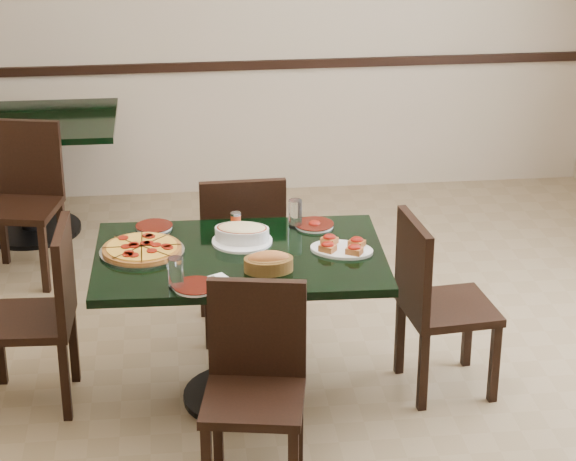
{
  "coord_description": "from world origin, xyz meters",
  "views": [
    {
      "loc": [
        -0.42,
        -4.64,
        2.8
      ],
      "look_at": [
        0.1,
        0.0,
        0.84
      ],
      "focal_mm": 70.0,
      "sensor_mm": 36.0,
      "label": 1
    }
  ],
  "objects": [
    {
      "name": "floor",
      "position": [
        0.0,
        0.0,
        0.0
      ],
      "size": [
        5.5,
        5.5,
        0.0
      ],
      "primitive_type": "plane",
      "color": "#796545",
      "rests_on": "ground"
    },
    {
      "name": "room_shell",
      "position": [
        1.02,
        1.73,
        1.17
      ],
      "size": [
        5.5,
        5.5,
        5.5
      ],
      "color": "white",
      "rests_on": "floor"
    },
    {
      "name": "main_table",
      "position": [
        -0.12,
        -0.03,
        0.57
      ],
      "size": [
        1.33,
        0.87,
        0.75
      ],
      "rotation": [
        0.0,
        0.0,
        -0.03
      ],
      "color": "black",
      "rests_on": "floor"
    },
    {
      "name": "back_table",
      "position": [
        -1.32,
        2.15,
        0.52
      ],
      "size": [
        1.17,
        0.85,
        0.75
      ],
      "rotation": [
        0.0,
        0.0,
        -0.01
      ],
      "color": "black",
      "rests_on": "floor"
    },
    {
      "name": "chair_far",
      "position": [
        -0.07,
        0.58,
        0.51
      ],
      "size": [
        0.44,
        0.44,
        0.91
      ],
      "rotation": [
        0.0,
        0.0,
        3.17
      ],
      "color": "black",
      "rests_on": "floor"
    },
    {
      "name": "chair_near",
      "position": [
        -0.11,
        -0.66,
        0.48
      ],
      "size": [
        0.47,
        0.47,
        0.87
      ],
      "rotation": [
        0.0,
        0.0,
        -0.18
      ],
      "color": "black",
      "rests_on": "floor"
    },
    {
      "name": "chair_right",
      "position": [
        0.78,
        -0.04,
        0.49
      ],
      "size": [
        0.45,
        0.45,
        0.88
      ],
      "rotation": [
        0.0,
        0.0,
        1.68
      ],
      "color": "black",
      "rests_on": "floor"
    },
    {
      "name": "chair_left",
      "position": [
        -1.02,
        0.05,
        0.49
      ],
      "size": [
        0.43,
        0.43,
        0.88
      ],
      "rotation": [
        0.0,
        0.0,
        -1.61
      ],
      "color": "black",
      "rests_on": "floor"
    },
    {
      "name": "back_chair_near",
      "position": [
        -1.26,
        1.54,
        0.5
      ],
      "size": [
        0.5,
        0.5,
        0.9
      ],
      "rotation": [
        0.0,
        0.0,
        -0.21
      ],
      "color": "black",
      "rests_on": "floor"
    },
    {
      "name": "pepperoni_pizza",
      "position": [
        -0.56,
        0.03,
        0.77
      ],
      "size": [
        0.38,
        0.38,
        0.04
      ],
      "rotation": [
        0.0,
        0.0,
        0.0
      ],
      "color": "#B4B3BA",
      "rests_on": "main_table"
    },
    {
      "name": "lasagna_casserole",
      "position": [
        -0.1,
        0.1,
        0.8
      ],
      "size": [
        0.28,
        0.28,
        0.09
      ],
      "rotation": [
        0.0,
        0.0,
        -0.22
      ],
      "color": "silver",
      "rests_on": "main_table"
    },
    {
      "name": "bread_basket",
      "position": [
        -0.01,
        -0.23,
        0.79
      ],
      "size": [
        0.22,
        0.15,
        0.09
      ],
      "rotation": [
        0.0,
        0.0,
        0.01
      ],
      "color": "brown",
      "rests_on": "main_table"
    },
    {
      "name": "bruschetta_platter",
      "position": [
        0.34,
        -0.06,
        0.77
      ],
      "size": [
        0.34,
        0.3,
        0.05
      ],
      "rotation": [
        0.0,
        0.0,
        -0.4
      ],
      "color": "silver",
      "rests_on": "main_table"
    },
    {
      "name": "side_plate_near",
      "position": [
        -0.33,
        -0.37,
        0.76
      ],
      "size": [
        0.19,
        0.19,
        0.02
      ],
      "rotation": [
        0.0,
        0.0,
        0.33
      ],
      "color": "silver",
      "rests_on": "main_table"
    },
    {
      "name": "side_plate_far_r",
      "position": [
        0.26,
        0.25,
        0.76
      ],
      "size": [
        0.19,
        0.19,
        0.03
      ],
      "rotation": [
        0.0,
        0.0,
        0.03
      ],
      "color": "silver",
      "rests_on": "main_table"
    },
    {
      "name": "side_plate_far_l",
      "position": [
        -0.5,
        0.31,
        0.76
      ],
      "size": [
        0.18,
        0.18,
        0.02
      ],
      "rotation": [
        0.0,
        0.0,
        -0.3
      ],
      "color": "silver",
      "rests_on": "main_table"
    },
    {
      "name": "napkin_setting",
      "position": [
        -0.24,
        -0.33,
        0.75
      ],
      "size": [
        0.2,
        0.2,
        0.01
      ],
      "rotation": [
        0.0,
        0.0,
        0.49
      ],
      "color": "white",
      "rests_on": "main_table"
    },
    {
      "name": "water_glass_a",
      "position": [
        0.16,
        0.25,
        0.82
      ],
      "size": [
        0.06,
        0.06,
        0.14
      ],
      "primitive_type": "cylinder",
      "color": "white",
      "rests_on": "main_table"
    },
    {
      "name": "water_glass_b",
      "position": [
        -0.41,
        -0.36,
        0.82
      ],
      "size": [
        0.06,
        0.06,
        0.14
      ],
      "primitive_type": "cylinder",
      "color": "white",
      "rests_on": "main_table"
    },
    {
      "name": "pepper_shaker",
      "position": [
        -0.12,
        0.25,
        0.79
      ],
      "size": [
        0.05,
        0.05,
        0.08
      ],
      "color": "#C44714",
      "rests_on": "main_table"
    }
  ]
}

